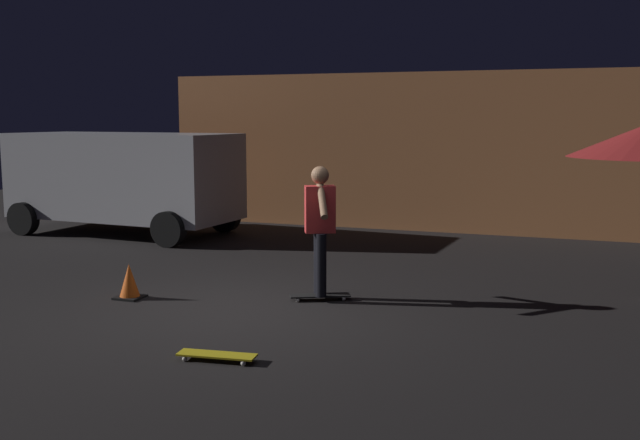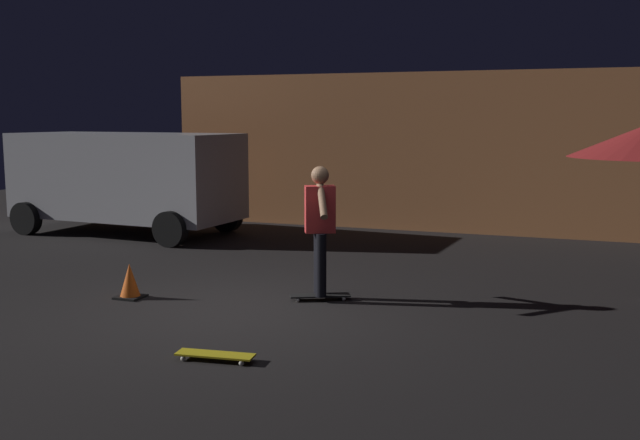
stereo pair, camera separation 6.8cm
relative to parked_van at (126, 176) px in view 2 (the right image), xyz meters
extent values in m
plane|color=black|center=(4.84, -4.73, -1.16)|extent=(28.00, 28.00, 0.00)
cube|color=#C67A47|center=(5.71, 4.53, 0.47)|extent=(11.56, 4.39, 3.26)
cube|color=#B2B2B7|center=(0.01, 0.00, 0.02)|extent=(4.71, 2.19, 1.70)
cube|color=black|center=(-2.27, 0.14, 0.37)|extent=(0.17, 1.75, 0.64)
cylinder|color=black|center=(-1.80, -0.88, -0.83)|extent=(0.67, 0.26, 0.66)
cylinder|color=black|center=(-1.67, 1.10, -0.83)|extent=(0.67, 0.26, 0.66)
cylinder|color=black|center=(1.69, -1.10, -0.83)|extent=(0.67, 0.26, 0.66)
cylinder|color=black|center=(1.82, 0.88, -0.83)|extent=(0.67, 0.26, 0.66)
cube|color=black|center=(5.64, -3.85, -1.10)|extent=(0.79, 0.53, 0.02)
sphere|color=silver|center=(5.87, -3.64, -1.13)|extent=(0.05, 0.05, 0.05)
sphere|color=silver|center=(5.95, -3.79, -1.13)|extent=(0.05, 0.05, 0.05)
sphere|color=silver|center=(5.33, -3.91, -1.13)|extent=(0.05, 0.05, 0.05)
sphere|color=silver|center=(5.41, -4.06, -1.13)|extent=(0.05, 0.05, 0.05)
cube|color=gold|center=(5.52, -6.47, -1.10)|extent=(0.80, 0.29, 0.02)
sphere|color=silver|center=(5.24, -6.59, -1.13)|extent=(0.05, 0.05, 0.05)
sphere|color=silver|center=(5.22, -6.42, -1.13)|extent=(0.05, 0.05, 0.05)
sphere|color=silver|center=(5.83, -6.52, -1.13)|extent=(0.05, 0.05, 0.05)
sphere|color=silver|center=(5.81, -6.35, -1.13)|extent=(0.05, 0.05, 0.05)
cylinder|color=black|center=(5.59, -3.75, -0.68)|extent=(0.14, 0.14, 0.82)
cylinder|color=black|center=(5.69, -3.95, -0.68)|extent=(0.14, 0.14, 0.82)
cube|color=red|center=(5.64, -3.85, 0.03)|extent=(0.44, 0.37, 0.60)
sphere|color=#936B4C|center=(5.64, -3.85, 0.46)|extent=(0.23, 0.23, 0.23)
cylinder|color=#936B4C|center=(5.54, -3.65, 0.18)|extent=(0.32, 0.52, 0.46)
cylinder|color=#936B4C|center=(5.74, -4.05, 0.18)|extent=(0.32, 0.52, 0.46)
cube|color=black|center=(3.27, -4.62, -1.15)|extent=(0.34, 0.34, 0.03)
cone|color=#EA5914|center=(3.27, -4.62, -0.93)|extent=(0.28, 0.28, 0.46)
camera|label=1|loc=(8.86, -12.66, 1.20)|focal=41.58mm
camera|label=2|loc=(8.92, -12.64, 1.20)|focal=41.58mm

